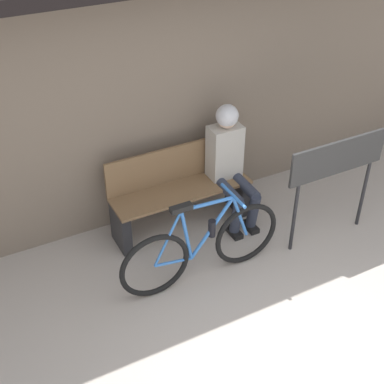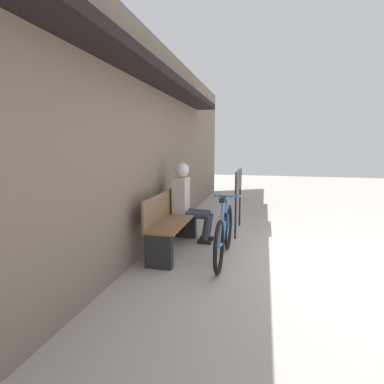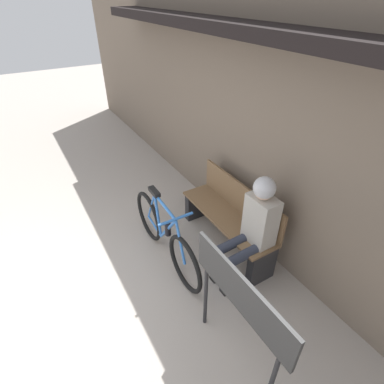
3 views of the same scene
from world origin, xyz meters
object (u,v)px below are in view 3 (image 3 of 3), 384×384
Objects in this scene: park_bench_near at (229,219)px; bicycle at (165,236)px; signboard at (239,300)px; person_seated at (253,224)px.

bicycle is at bearing -101.93° from park_bench_near.
park_bench_near is 1.60m from signboard.
person_seated reaches higher than park_bench_near.
signboard is at bearing -35.37° from park_bench_near.
signboard is (1.25, -0.89, 0.47)m from park_bench_near.
signboard is at bearing -2.51° from bicycle.
person_seated is 1.14× the size of signboard.
person_seated is (0.52, -0.11, 0.34)m from park_bench_near.
park_bench_near is 1.13× the size of person_seated.
bicycle is 1.26× the size of person_seated.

